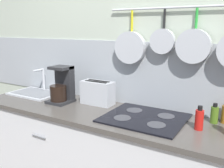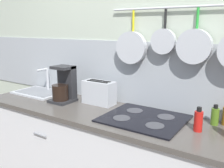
# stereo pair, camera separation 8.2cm
# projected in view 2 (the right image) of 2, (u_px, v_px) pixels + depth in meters

# --- Properties ---
(wall_back) EXTENTS (7.20, 0.16, 2.60)m
(wall_back) POSITION_uv_depth(u_px,v_px,m) (157.00, 63.00, 1.97)
(wall_back) COLOR #B2BCA8
(wall_back) RESTS_ON ground_plane
(countertop) EXTENTS (2.87, 0.58, 0.03)m
(countertop) POSITION_uv_depth(u_px,v_px,m) (136.00, 121.00, 1.79)
(countertop) COLOR #4C4742
(countertop) RESTS_ON cabinet_base
(sink_basin) EXTENTS (0.49, 0.32, 0.24)m
(sink_basin) POSITION_uv_depth(u_px,v_px,m) (40.00, 91.00, 2.49)
(sink_basin) COLOR #B7BABF
(sink_basin) RESTS_ON countertop
(coffee_maker) EXTENTS (0.19, 0.20, 0.32)m
(coffee_maker) POSITION_uv_depth(u_px,v_px,m) (64.00, 87.00, 2.20)
(coffee_maker) COLOR #262628
(coffee_maker) RESTS_ON countertop
(toaster) EXTENTS (0.29, 0.13, 0.20)m
(toaster) POSITION_uv_depth(u_px,v_px,m) (99.00, 93.00, 2.13)
(toaster) COLOR #B7BABF
(toaster) RESTS_ON countertop
(cooktop) EXTENTS (0.57, 0.49, 0.01)m
(cooktop) POSITION_uv_depth(u_px,v_px,m) (144.00, 118.00, 1.78)
(cooktop) COLOR black
(cooktop) RESTS_ON countertop
(bottle_sesame_oil) EXTENTS (0.05, 0.05, 0.16)m
(bottle_sesame_oil) POSITION_uv_depth(u_px,v_px,m) (198.00, 121.00, 1.57)
(bottle_sesame_oil) COLOR red
(bottle_sesame_oil) RESTS_ON countertop
(bottle_hot_sauce) EXTENTS (0.05, 0.05, 0.14)m
(bottle_hot_sauce) POSITION_uv_depth(u_px,v_px,m) (215.00, 116.00, 1.67)
(bottle_hot_sauce) COLOR #4C721E
(bottle_hot_sauce) RESTS_ON countertop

